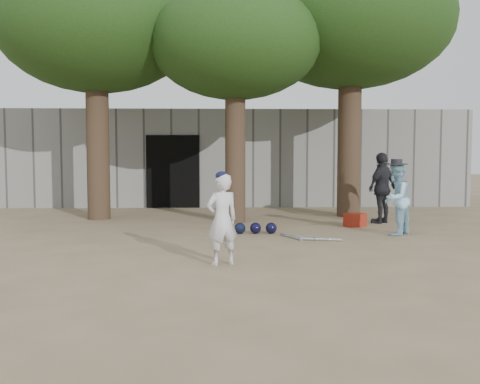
{
  "coord_description": "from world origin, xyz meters",
  "views": [
    {
      "loc": [
        0.27,
        -8.44,
        1.61
      ],
      "look_at": [
        0.6,
        1.0,
        0.95
      ],
      "focal_mm": 40.0,
      "sensor_mm": 36.0,
      "label": 1
    }
  ],
  "objects_px": {
    "spectator_dark": "(382,188)",
    "red_bag": "(355,220)",
    "boy_player": "(222,220)",
    "spectator_blue": "(396,199)"
  },
  "relations": [
    {
      "from": "spectator_blue",
      "to": "spectator_dark",
      "type": "bearing_deg",
      "value": -147.67
    },
    {
      "from": "spectator_dark",
      "to": "spectator_blue",
      "type": "bearing_deg",
      "value": 41.31
    },
    {
      "from": "spectator_dark",
      "to": "red_bag",
      "type": "bearing_deg",
      "value": -3.32
    },
    {
      "from": "spectator_blue",
      "to": "boy_player",
      "type": "bearing_deg",
      "value": -10.24
    },
    {
      "from": "spectator_dark",
      "to": "boy_player",
      "type": "bearing_deg",
      "value": 11.09
    },
    {
      "from": "spectator_blue",
      "to": "red_bag",
      "type": "bearing_deg",
      "value": -117.97
    },
    {
      "from": "spectator_dark",
      "to": "red_bag",
      "type": "height_order",
      "value": "spectator_dark"
    },
    {
      "from": "boy_player",
      "to": "red_bag",
      "type": "distance_m",
      "value": 5.08
    },
    {
      "from": "boy_player",
      "to": "spectator_dark",
      "type": "bearing_deg",
      "value": -153.77
    },
    {
      "from": "red_bag",
      "to": "boy_player",
      "type": "bearing_deg",
      "value": -126.22
    }
  ]
}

